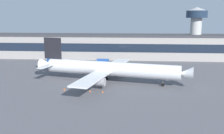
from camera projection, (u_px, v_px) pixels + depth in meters
ground_plane at (82, 80)px, 97.02m from camera, size 600.00×600.00×0.00m
terminal_building at (100, 46)px, 148.64m from camera, size 149.00×15.39×14.16m
airliner at (109, 69)px, 93.80m from camera, size 58.67×50.68×16.07m
control_tower at (196, 27)px, 144.78m from camera, size 11.87×11.87×29.61m
baggage_tug at (119, 61)px, 134.11m from camera, size 3.98×2.83×1.85m
fuel_truck at (54, 59)px, 134.52m from camera, size 5.05×8.85×3.35m
belt_loader at (103, 60)px, 135.19m from camera, size 6.56×2.60×1.95m
traffic_cone_0 at (103, 92)px, 81.35m from camera, size 0.53×0.53×0.67m
traffic_cone_1 at (90, 91)px, 82.14m from camera, size 0.48×0.48×0.60m
traffic_cone_2 at (64, 89)px, 83.98m from camera, size 0.59×0.59×0.74m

